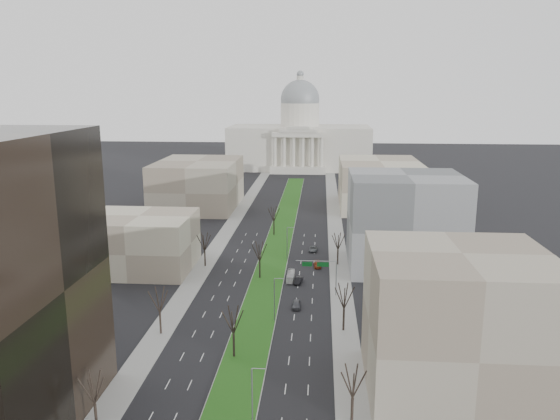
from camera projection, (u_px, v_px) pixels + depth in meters
The scene contains 28 objects.
ground at pixel (280, 235), 171.65m from camera, with size 600.00×600.00×0.00m, color black.
median at pixel (280, 236), 170.64m from camera, with size 8.00×222.03×0.20m.
sidewalk_left at pixel (209, 258), 148.59m from camera, with size 5.00×330.00×0.15m, color gray.
sidewalk_right at pixel (338, 261), 146.02m from camera, with size 5.00×330.00×0.15m, color gray.
capitol at pixel (300, 140), 313.65m from camera, with size 80.00×46.00×55.00m.
building_beige_left at pixel (141, 242), 138.48m from camera, with size 26.00×22.00×14.00m, color tan.
building_tan_right at pixel (457, 324), 81.20m from camera, with size 26.00×24.00×22.00m, color gray.
building_grey_right at pixel (405, 221), 139.29m from camera, with size 28.00×26.00×24.00m, color slate.
building_far_left at pixel (198, 184), 211.17m from camera, with size 30.00×40.00×18.00m, color gray.
building_far_right at pixel (379, 184), 210.90m from camera, with size 30.00×40.00×18.00m, color tan.
tree_left_near at pixel (94, 387), 72.21m from camera, with size 5.10×5.10×9.18m.
tree_left_mid at pixel (159, 299), 101.32m from camera, with size 5.40×5.40×9.72m.
tree_left_far at pixel (204, 241), 140.28m from camera, with size 5.28×5.28×9.50m.
tree_right_near at pixel (353, 381), 73.57m from camera, with size 5.16×5.16×9.29m.
tree_right_mid at pixel (344, 295), 102.66m from camera, with size 5.52×5.52×9.94m.
tree_right_far at pixel (338, 241), 141.72m from camera, with size 5.04×5.04×9.07m.
tree_median_a at pixel (233, 319), 92.42m from camera, with size 5.40×5.40×9.72m.
tree_median_b at pixel (260, 251), 131.34m from camera, with size 5.40×5.40×9.72m.
tree_median_c at pixel (274, 214), 170.27m from camera, with size 5.40×5.40×9.72m.
streetlamp_median_a at pixel (253, 398), 73.02m from camera, with size 1.90×0.20×9.16m.
streetlamp_median_b at pixel (275, 299), 107.07m from camera, with size 1.90×0.20×9.16m.
streetlamp_median_c at pixel (287, 243), 146.00m from camera, with size 1.90×0.20×9.16m.
mast_arm_signs at pixel (324, 269), 120.70m from camera, with size 9.12×0.24×8.09m.
car_grey_near at pixel (296, 304), 114.90m from camera, with size 1.75×4.34×1.48m, color #4B4D53.
car_black at pixel (298, 281), 129.31m from camera, with size 1.46×4.19×1.38m, color black.
car_red at pixel (317, 265), 141.10m from camera, with size 1.78×4.38×1.27m, color maroon.
car_grey_far at pixel (313, 249), 154.87m from camera, with size 2.15×4.66×1.30m, color #565A5E.
box_van at pixel (291, 276), 131.54m from camera, with size 1.64×7.02×1.95m, color white.
Camera 1 is at (12.38, -45.29, 45.30)m, focal length 35.00 mm.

